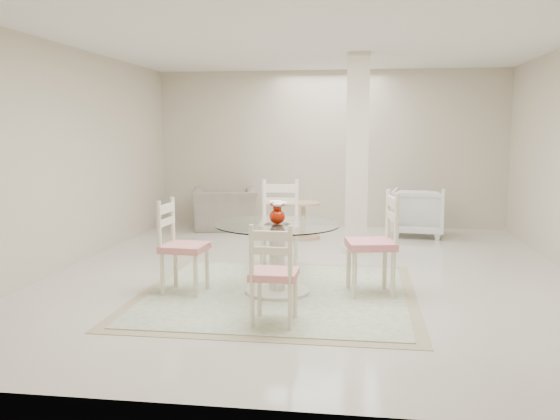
# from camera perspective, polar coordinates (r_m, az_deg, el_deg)

# --- Properties ---
(ground) EXTENTS (7.00, 7.00, 0.00)m
(ground) POSITION_cam_1_polar(r_m,az_deg,el_deg) (7.07, 3.07, -6.05)
(ground) COLOR silver
(ground) RESTS_ON ground
(room_shell) EXTENTS (6.02, 7.02, 2.71)m
(room_shell) POSITION_cam_1_polar(r_m,az_deg,el_deg) (6.87, 3.18, 9.16)
(room_shell) COLOR beige
(room_shell) RESTS_ON ground
(column) EXTENTS (0.30, 0.30, 2.70)m
(column) POSITION_cam_1_polar(r_m,az_deg,el_deg) (8.15, 7.45, 5.32)
(column) COLOR beige
(column) RESTS_ON ground
(area_rug) EXTENTS (2.83, 2.83, 0.02)m
(area_rug) POSITION_cam_1_polar(r_m,az_deg,el_deg) (6.17, -0.26, -8.03)
(area_rug) COLOR tan
(area_rug) RESTS_ON ground
(dining_table) EXTENTS (1.27, 1.27, 0.73)m
(dining_table) POSITION_cam_1_polar(r_m,az_deg,el_deg) (6.08, -0.26, -4.71)
(dining_table) COLOR beige
(dining_table) RESTS_ON ground
(red_vase) EXTENTS (0.19, 0.17, 0.24)m
(red_vase) POSITION_cam_1_polar(r_m,az_deg,el_deg) (5.99, -0.26, -0.22)
(red_vase) COLOR #A11804
(red_vase) RESTS_ON dining_table
(dining_chair_east) EXTENTS (0.55, 0.55, 1.17)m
(dining_chair_east) POSITION_cam_1_polar(r_m,az_deg,el_deg) (6.09, 9.44, -2.43)
(dining_chair_east) COLOR #EEE7C4
(dining_chair_east) RESTS_ON ground
(dining_chair_north) EXTENTS (0.52, 0.52, 1.20)m
(dining_chair_north) POSITION_cam_1_polar(r_m,az_deg,el_deg) (7.04, -0.02, -0.85)
(dining_chair_north) COLOR #F2EBC7
(dining_chair_north) RESTS_ON ground
(dining_chair_west) EXTENTS (0.46, 0.46, 1.08)m
(dining_chair_west) POSITION_cam_1_polar(r_m,az_deg,el_deg) (6.17, -9.78, -2.80)
(dining_chair_west) COLOR beige
(dining_chair_west) RESTS_ON ground
(dining_chair_south) EXTENTS (0.40, 0.41, 0.99)m
(dining_chair_south) POSITION_cam_1_polar(r_m,az_deg,el_deg) (5.06, -0.68, -5.51)
(dining_chair_south) COLOR #F1E9C6
(dining_chair_south) RESTS_ON ground
(recliner_taupe) EXTENTS (1.24, 1.14, 0.69)m
(recliner_taupe) POSITION_cam_1_polar(r_m,az_deg,el_deg) (10.11, -5.35, 0.07)
(recliner_taupe) COLOR gray
(recliner_taupe) RESTS_ON ground
(armchair_white) EXTENTS (0.92, 0.94, 0.76)m
(armchair_white) POSITION_cam_1_polar(r_m,az_deg,el_deg) (9.72, 13.17, -0.20)
(armchair_white) COLOR white
(armchair_white) RESTS_ON ground
(side_table) EXTENTS (0.54, 0.54, 0.57)m
(side_table) POSITION_cam_1_polar(r_m,az_deg,el_deg) (9.25, 2.25, -1.13)
(side_table) COLOR tan
(side_table) RESTS_ON ground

